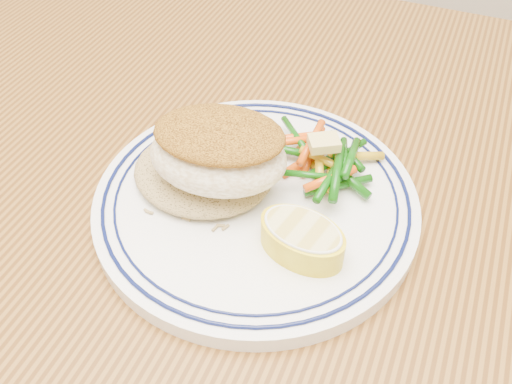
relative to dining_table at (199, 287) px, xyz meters
The scene contains 7 objects.
dining_table is the anchor object (origin of this frame).
plate 0.12m from the dining_table, 34.54° to the left, with size 0.27×0.27×0.02m.
rice_pilaf 0.13m from the dining_table, 95.95° to the left, with size 0.12×0.11×0.02m, color #99804C.
fish_fillet 0.16m from the dining_table, 57.67° to the left, with size 0.12×0.10×0.06m.
vegetable_pile 0.17m from the dining_table, 42.42° to the left, with size 0.10×0.10×0.03m.
butter_pat 0.19m from the dining_table, 42.35° to the left, with size 0.02×0.02×0.01m, color #E4CC6F.
lemon_wedge 0.16m from the dining_table, ahead, with size 0.08×0.07×0.03m.
Camera 1 is at (0.17, -0.27, 1.10)m, focal length 40.00 mm.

